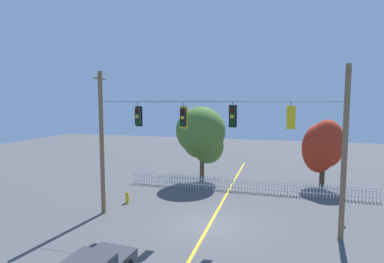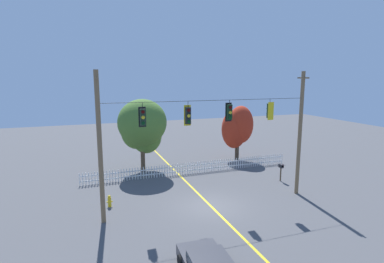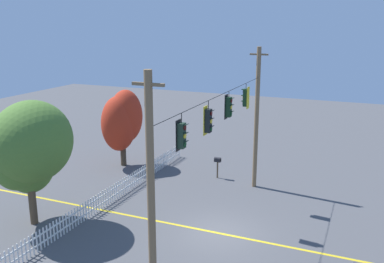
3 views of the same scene
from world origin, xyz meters
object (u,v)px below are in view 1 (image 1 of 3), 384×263
Objects in this scene: traffic_signal_northbound_secondary at (183,117)px; autumn_maple_near_fence at (201,135)px; fire_hydrant at (127,197)px; autumn_maple_mid at (323,146)px; traffic_signal_westbound_side at (233,116)px; traffic_signal_northbound_primary at (138,116)px; traffic_signal_southbound_primary at (291,117)px; roadside_mailbox at (342,201)px.

traffic_signal_northbound_secondary reaches higher than autumn_maple_near_fence.
autumn_maple_mid is at bearing 30.02° from fire_hydrant.
fire_hydrant is at bearing 164.32° from traffic_signal_westbound_side.
traffic_signal_northbound_primary is 0.96× the size of traffic_signal_northbound_secondary.
traffic_signal_westbound_side is 0.99× the size of traffic_signal_southbound_primary.
traffic_signal_westbound_side is 1.76× the size of fire_hydrant.
traffic_signal_southbound_primary is at bearing -11.44° from fire_hydrant.
autumn_maple_mid is 7.42m from roadside_mailbox.
traffic_signal_northbound_secondary reaches higher than fire_hydrant.
fire_hydrant is at bearing 132.63° from traffic_signal_northbound_primary.
autumn_maple_near_fence is 4.51× the size of roadside_mailbox.
roadside_mailbox is (0.23, -7.08, -2.18)m from autumn_maple_mid.
roadside_mailbox is at bearing 40.82° from traffic_signal_southbound_primary.
traffic_signal_westbound_side is at bearing -15.68° from fire_hydrant.
autumn_maple_mid is at bearing 73.76° from traffic_signal_southbound_primary.
traffic_signal_westbound_side is 11.64m from autumn_maple_mid.
traffic_signal_southbound_primary is 1.77× the size of fire_hydrant.
autumn_maple_mid is 15.55m from fire_hydrant.
traffic_signal_westbound_side is at bearing -66.34° from autumn_maple_near_fence.
autumn_maple_near_fence reaches higher than fire_hydrant.
autumn_maple_near_fence is (-3.92, 8.95, -2.09)m from traffic_signal_westbound_side.
roadside_mailbox is at bearing 12.86° from traffic_signal_northbound_primary.
traffic_signal_northbound_primary and traffic_signal_northbound_secondary have the same top height.
autumn_maple_near_fence is at bearing 97.44° from traffic_signal_northbound_secondary.
traffic_signal_northbound_primary is at bearing -47.37° from fire_hydrant.
traffic_signal_westbound_side and traffic_signal_southbound_primary have the same top height.
autumn_maple_mid is (5.80, 9.72, -2.75)m from traffic_signal_westbound_side.
autumn_maple_mid reaches higher than roadside_mailbox.
traffic_signal_northbound_primary is at bearing -139.30° from autumn_maple_mid.
traffic_signal_westbound_side is (2.75, -0.00, 0.10)m from traffic_signal_northbound_secondary.
traffic_signal_northbound_primary is at bearing -167.14° from roadside_mailbox.
roadside_mailbox is (8.78, 2.63, -4.83)m from traffic_signal_northbound_secondary.
roadside_mailbox reaches higher than fire_hydrant.
autumn_maple_mid is (2.84, 9.74, -2.73)m from traffic_signal_southbound_primary.
traffic_signal_westbound_side is at bearing -156.42° from roadside_mailbox.
roadside_mailbox is (9.95, -6.32, -2.84)m from autumn_maple_near_fence.
fire_hydrant is (-3.49, -6.87, -3.62)m from autumn_maple_near_fence.
autumn_maple_near_fence is 8.27× the size of fire_hydrant.
traffic_signal_northbound_primary is 6.31m from fire_hydrant.
traffic_signal_northbound_primary reaches higher than roadside_mailbox.
traffic_signal_northbound_secondary is 13.21m from autumn_maple_mid.
traffic_signal_northbound_secondary and traffic_signal_southbound_primary have the same top height.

